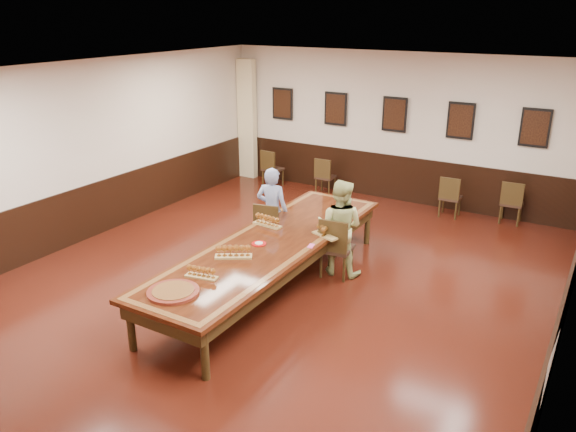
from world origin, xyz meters
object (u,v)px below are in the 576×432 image
Objects in this scene: carved_platter at (173,292)px; spare_chair_d at (512,202)px; chair_woman at (337,246)px; person_woman at (340,227)px; spare_chair_c at (451,196)px; spare_chair_b at (326,176)px; spare_chair_a at (273,168)px; person_man at (272,210)px; chair_man at (270,228)px; conference_table at (271,250)px.

spare_chair_d is at bearing 67.76° from carved_platter.
person_woman reaches higher than chair_woman.
spare_chair_c reaches higher than carved_platter.
spare_chair_b is at bearing 100.98° from carved_platter.
person_man is at bearing 127.71° from spare_chair_a.
chair_man is at bearing 127.21° from spare_chair_a.
chair_man is 3.58m from spare_chair_b.
person_man reaches higher than spare_chair_a.
chair_woman is 1.17× the size of spare_chair_b.
spare_chair_c is (2.15, 3.46, -0.05)m from chair_man.
chair_man is 1.27m from conference_table.
chair_man is 1.12× the size of spare_chair_b.
spare_chair_a is 0.57× the size of person_woman.
chair_man is at bearing -10.20° from person_woman.
person_woman is at bearing 117.33° from spare_chair_b.
carved_platter is at bearing 64.83° from spare_chair_d.
person_man is at bearing 54.68° from spare_chair_c.
person_woman is (1.37, -0.18, 0.02)m from person_man.
spare_chair_b is at bearing -90.12° from person_man.
chair_man is at bearing 45.40° from spare_chair_d.
spare_chair_a reaches higher than conference_table.
conference_table is (0.71, -1.16, -0.15)m from person_man.
chair_man reaches higher than spare_chair_c.
spare_chair_c is at bearing 72.08° from conference_table.
person_woman is (3.44, -3.47, 0.34)m from spare_chair_a.
spare_chair_c is (0.79, 3.65, -0.07)m from chair_woman.
spare_chair_b is at bearing -0.10° from spare_chair_d.
spare_chair_a is 0.59× the size of person_man.
person_man is 2.23× the size of carved_platter.
chair_man is 0.95× the size of chair_woman.
carved_platter is (-0.83, -2.86, 0.28)m from chair_woman.
chair_woman is 1.12× the size of spare_chair_a.
spare_chair_b is 0.17× the size of conference_table.
conference_table is at bearing 109.63° from person_man.
spare_chair_a is (-2.09, 3.39, -0.03)m from chair_man.
chair_woman is 1.46× the size of carved_platter.
person_woman is 1.20m from conference_table.
person_man is at bearing 98.94° from spare_chair_b.
chair_woman is 0.20× the size of conference_table.
chair_woman is at bearing 139.59° from spare_chair_a.
carved_platter is at bearing 66.95° from chair_woman.
chair_woman is 4.34m from spare_chair_d.
chair_woman is 1.11m from conference_table.
chair_man is 4.96m from spare_chair_d.
chair_woman is 0.66× the size of person_man.
carved_platter is (-1.61, -6.51, 0.34)m from spare_chair_c.
spare_chair_b reaches higher than conference_table.
spare_chair_c is 0.98× the size of spare_chair_d.
spare_chair_a is 3.90m from person_man.
carved_platter is at bearing 73.61° from spare_chair_c.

